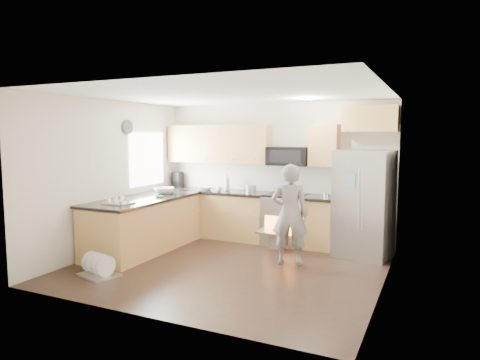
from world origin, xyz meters
The scene contains 8 objects.
ground centered at (0.00, 0.00, 0.00)m, with size 4.50×4.50×0.00m, color black.
room_shell centered at (-0.04, 0.02, 1.67)m, with size 4.54×4.04×2.62m.
back_cabinet_run centered at (-0.58, 1.75, 0.96)m, with size 4.45×0.64×2.50m.
peninsula centered at (-1.75, 0.25, 0.47)m, with size 0.96×2.36×1.04m.
stove_range centered at (0.35, 1.69, 0.68)m, with size 0.76×0.97×1.79m.
refrigerator centered at (1.77, 1.45, 0.88)m, with size 0.97×0.81×1.77m.
person centered at (0.80, 0.56, 0.78)m, with size 0.57×0.38×1.57m, color gray.
dish_rack centered at (-1.48, -1.15, 0.09)m, with size 0.62×0.54×0.33m.
Camera 1 is at (2.85, -5.68, 2.00)m, focal length 32.00 mm.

